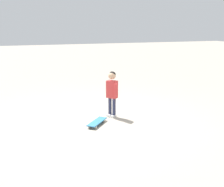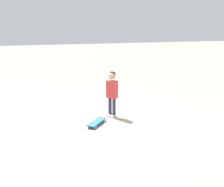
# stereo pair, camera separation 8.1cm
# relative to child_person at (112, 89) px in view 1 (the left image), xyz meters

# --- Properties ---
(ground_plane) EXTENTS (50.00, 50.00, 0.00)m
(ground_plane) POSITION_rel_child_person_xyz_m (0.43, 0.06, -0.66)
(ground_plane) COLOR #9E9384
(child_person) EXTENTS (0.27, 0.40, 1.06)m
(child_person) POSITION_rel_child_person_xyz_m (0.00, 0.00, 0.00)
(child_person) COLOR #2D3351
(child_person) RESTS_ON ground
(skateboard) EXTENTS (0.56, 0.59, 0.07)m
(skateboard) POSITION_rel_child_person_xyz_m (0.49, 0.39, -0.60)
(skateboard) COLOR teal
(skateboard) RESTS_ON ground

